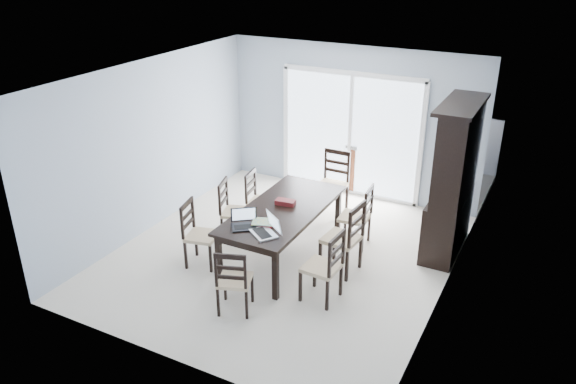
% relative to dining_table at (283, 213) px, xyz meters
% --- Properties ---
extents(floor, '(5.00, 5.00, 0.00)m').
position_rel_dining_table_xyz_m(floor, '(0.00, 0.00, -0.67)').
color(floor, silver).
rests_on(floor, ground).
extents(ceiling, '(5.00, 5.00, 0.00)m').
position_rel_dining_table_xyz_m(ceiling, '(0.00, 0.00, 1.93)').
color(ceiling, white).
rests_on(ceiling, back_wall).
extents(back_wall, '(4.50, 0.02, 2.60)m').
position_rel_dining_table_xyz_m(back_wall, '(0.00, 2.50, 0.63)').
color(back_wall, '#9AA7B8').
rests_on(back_wall, floor).
extents(wall_left, '(0.02, 5.00, 2.60)m').
position_rel_dining_table_xyz_m(wall_left, '(-2.25, 0.00, 0.63)').
color(wall_left, '#9AA7B8').
rests_on(wall_left, floor).
extents(wall_right, '(0.02, 5.00, 2.60)m').
position_rel_dining_table_xyz_m(wall_right, '(2.25, 0.00, 0.63)').
color(wall_right, '#9AA7B8').
rests_on(wall_right, floor).
extents(balcony, '(4.50, 2.00, 0.10)m').
position_rel_dining_table_xyz_m(balcony, '(0.00, 3.50, -0.72)').
color(balcony, gray).
rests_on(balcony, ground).
extents(railing, '(4.50, 0.06, 1.10)m').
position_rel_dining_table_xyz_m(railing, '(0.00, 4.50, -0.12)').
color(railing, '#99999E').
rests_on(railing, balcony).
extents(dining_table, '(1.00, 2.20, 0.75)m').
position_rel_dining_table_xyz_m(dining_table, '(0.00, 0.00, 0.00)').
color(dining_table, black).
rests_on(dining_table, floor).
extents(china_hutch, '(0.50, 1.38, 2.20)m').
position_rel_dining_table_xyz_m(china_hutch, '(2.02, 1.25, 0.40)').
color(china_hutch, black).
rests_on(china_hutch, floor).
extents(sliding_door, '(2.52, 0.05, 2.18)m').
position_rel_dining_table_xyz_m(sliding_door, '(0.00, 2.48, 0.41)').
color(sliding_door, silver).
rests_on(sliding_door, floor).
extents(chair_left_near, '(0.49, 0.49, 1.07)m').
position_rel_dining_table_xyz_m(chair_left_near, '(-0.97, -0.74, -0.10)').
color(chair_left_near, black).
rests_on(chair_left_near, floor).
extents(chair_left_mid, '(0.51, 0.50, 1.07)m').
position_rel_dining_table_xyz_m(chair_left_mid, '(-0.93, 0.09, -0.11)').
color(chair_left_mid, black).
rests_on(chair_left_mid, floor).
extents(chair_left_far, '(0.46, 0.45, 1.05)m').
position_rel_dining_table_xyz_m(chair_left_far, '(-0.78, 0.61, -0.12)').
color(chair_left_far, black).
rests_on(chair_left_far, floor).
extents(chair_right_near, '(0.45, 0.44, 1.11)m').
position_rel_dining_table_xyz_m(chair_right_near, '(1.01, -0.73, -0.09)').
color(chair_right_near, black).
rests_on(chair_right_near, floor).
extents(chair_right_mid, '(0.50, 0.49, 1.19)m').
position_rel_dining_table_xyz_m(chair_right_mid, '(0.98, -0.01, -0.04)').
color(chair_right_mid, black).
rests_on(chair_right_mid, floor).
extents(chair_right_far, '(0.46, 0.45, 1.09)m').
position_rel_dining_table_xyz_m(chair_right_far, '(0.87, 0.77, -0.09)').
color(chair_right_far, black).
rests_on(chair_right_far, floor).
extents(chair_end_near, '(0.49, 0.50, 1.02)m').
position_rel_dining_table_xyz_m(chair_end_near, '(0.12, -1.50, -0.13)').
color(chair_end_near, black).
rests_on(chair_end_near, floor).
extents(chair_end_far, '(0.45, 0.47, 1.20)m').
position_rel_dining_table_xyz_m(chair_end_far, '(0.06, 1.66, -0.04)').
color(chair_end_far, black).
rests_on(chair_end_far, floor).
extents(laptop_dark, '(0.42, 0.39, 0.23)m').
position_rel_dining_table_xyz_m(laptop_dark, '(-0.17, -0.74, 0.13)').
color(laptop_dark, black).
rests_on(laptop_dark, dining_table).
extents(laptop_silver, '(0.45, 0.42, 0.25)m').
position_rel_dining_table_xyz_m(laptop_silver, '(0.13, -0.79, 0.14)').
color(laptop_silver, silver).
rests_on(laptop_silver, dining_table).
extents(book_stack, '(0.35, 0.31, 0.05)m').
position_rel_dining_table_xyz_m(book_stack, '(-0.00, -0.56, 0.10)').
color(book_stack, maroon).
rests_on(book_stack, dining_table).
extents(cell_phone, '(0.12, 0.07, 0.01)m').
position_rel_dining_table_xyz_m(cell_phone, '(0.03, -0.79, 0.08)').
color(cell_phone, black).
rests_on(cell_phone, dining_table).
extents(game_box, '(0.29, 0.17, 0.07)m').
position_rel_dining_table_xyz_m(game_box, '(-0.02, 0.11, 0.11)').
color(game_box, '#4E130F').
rests_on(game_box, dining_table).
extents(hot_tub, '(2.03, 1.89, 0.89)m').
position_rel_dining_table_xyz_m(hot_tub, '(-0.52, 3.37, -0.23)').
color(hot_tub, brown).
rests_on(hot_tub, balcony).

